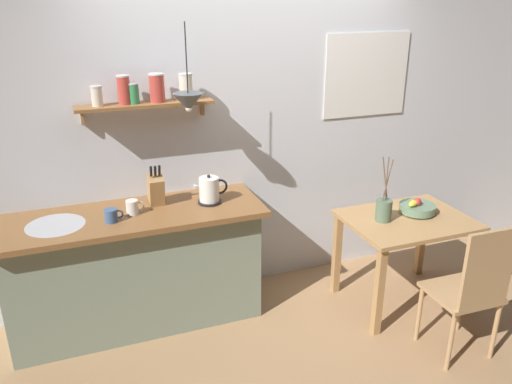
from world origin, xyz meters
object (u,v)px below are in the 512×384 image
fruit_bowl (417,207)px  knife_block (156,189)px  dining_table (406,233)px  dining_chair_near (472,287)px  coffee_mug_by_sink (112,215)px  electric_kettle (210,190)px  pendant_lamp (188,102)px  coffee_mug_spare (133,207)px  twig_vase (384,209)px

fruit_bowl → knife_block: (-1.92, 0.46, 0.25)m
dining_table → knife_block: bearing=163.9°
dining_chair_near → coffee_mug_by_sink: size_ratio=7.98×
fruit_bowl → coffee_mug_by_sink: bearing=173.2°
electric_kettle → coffee_mug_by_sink: (-0.70, -0.09, -0.05)m
fruit_bowl → pendant_lamp: size_ratio=0.48×
knife_block → coffee_mug_spare: size_ratio=2.42×
coffee_mug_by_sink → pendant_lamp: pendant_lamp is taller
fruit_bowl → coffee_mug_by_sink: 2.27m
dining_table → knife_block: (-1.79, 0.52, 0.41)m
dining_chair_near → twig_vase: twig_vase is taller
electric_kettle → dining_chair_near: bearing=-38.7°
fruit_bowl → pendant_lamp: bearing=169.0°
twig_vase → knife_block: twig_vase is taller
coffee_mug_spare → fruit_bowl: bearing=-9.3°
fruit_bowl → knife_block: size_ratio=0.90×
dining_chair_near → pendant_lamp: size_ratio=1.74×
twig_vase → electric_kettle: bearing=162.8°
twig_vase → pendant_lamp: size_ratio=0.88×
electric_kettle → fruit_bowl: bearing=-13.0°
electric_kettle → pendant_lamp: pendant_lamp is taller
electric_kettle → pendant_lamp: bearing=-166.7°
twig_vase → fruit_bowl: bearing=4.2°
electric_kettle → twig_vase: bearing=-17.2°
dining_chair_near → knife_block: bearing=145.2°
dining_table → coffee_mug_by_sink: bearing=171.3°
fruit_bowl → coffee_mug_spare: (-2.10, 0.34, 0.18)m
coffee_mug_by_sink → dining_table: bearing=-8.7°
electric_kettle → knife_block: bearing=164.2°
coffee_mug_by_sink → coffee_mug_spare: size_ratio=0.99×
coffee_mug_spare → coffee_mug_by_sink: bearing=-153.1°
fruit_bowl → twig_vase: 0.33m
knife_block → coffee_mug_spare: 0.23m
dining_chair_near → twig_vase: size_ratio=1.98×
coffee_mug_by_sink → fruit_bowl: bearing=-6.8°
dining_table → knife_block: 1.91m
twig_vase → electric_kettle: size_ratio=2.01×
dining_table → dining_chair_near: bearing=-90.5°
fruit_bowl → twig_vase: twig_vase is taller
dining_chair_near → knife_block: size_ratio=3.26×
electric_kettle → pendant_lamp: (-0.13, -0.03, 0.65)m
twig_vase → knife_block: bearing=163.1°
dining_table → fruit_bowl: size_ratio=3.39×
knife_block → coffee_mug_by_sink: size_ratio=2.44×
pendant_lamp → coffee_mug_spare: bearing=177.6°
knife_block → coffee_mug_by_sink: bearing=-150.0°
dining_table → pendant_lamp: bearing=166.1°
pendant_lamp → coffee_mug_by_sink: bearing=-174.2°
coffee_mug_by_sink → electric_kettle: bearing=7.2°
twig_vase → coffee_mug_by_sink: bearing=171.4°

